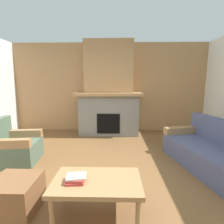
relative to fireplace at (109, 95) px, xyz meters
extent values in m
plane|color=brown|center=(0.00, -2.62, -1.16)|extent=(9.00, 9.00, 0.00)
cube|color=#A87A4C|center=(0.00, 0.38, 0.19)|extent=(6.00, 0.12, 2.70)
cube|color=gray|center=(0.00, -0.03, -0.59)|extent=(1.70, 0.70, 1.15)
cube|color=black|center=(0.00, -0.36, -0.78)|extent=(0.64, 0.08, 0.56)
cube|color=#A87A4C|center=(0.00, -0.08, 0.03)|extent=(1.90, 0.82, 0.08)
cube|color=#A87A4C|center=(0.00, 0.07, 0.80)|extent=(1.40, 0.50, 1.47)
cube|color=#474C6B|center=(1.87, -2.16, -0.96)|extent=(1.21, 1.94, 0.40)
cube|color=#997047|center=(1.69, -1.36, -0.69)|extent=(0.85, 0.34, 0.15)
cube|color=#4C604C|center=(-1.68, -1.99, -0.96)|extent=(0.84, 0.84, 0.40)
cube|color=#997047|center=(-1.65, -2.30, -0.69)|extent=(0.77, 0.22, 0.15)
cube|color=#997047|center=(-1.72, -1.69, -0.69)|extent=(0.77, 0.22, 0.15)
cube|color=#997047|center=(0.00, -3.32, -0.76)|extent=(1.00, 0.60, 0.05)
cylinder|color=#997047|center=(-0.44, -3.56, -0.97)|extent=(0.06, 0.06, 0.38)
cylinder|color=#997047|center=(0.44, -3.56, -0.97)|extent=(0.06, 0.06, 0.38)
cylinder|color=#997047|center=(-0.44, -3.08, -0.97)|extent=(0.06, 0.06, 0.38)
cylinder|color=#997047|center=(0.44, -3.08, -0.97)|extent=(0.06, 0.06, 0.38)
cube|color=brown|center=(-0.97, -3.29, -0.96)|extent=(0.52, 0.52, 0.40)
cube|color=#B23833|center=(-0.23, -3.38, -0.72)|extent=(0.20, 0.17, 0.03)
cube|color=#B23833|center=(-0.23, -3.35, -0.69)|extent=(0.20, 0.19, 0.03)
cube|color=beige|center=(-0.22, -3.36, -0.67)|extent=(0.24, 0.19, 0.02)
camera|label=1|loc=(0.22, -5.12, 0.35)|focal=27.89mm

